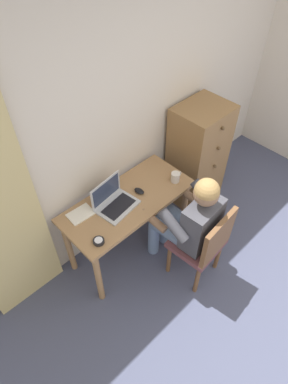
{
  "coord_description": "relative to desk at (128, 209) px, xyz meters",
  "views": [
    {
      "loc": [
        -1.52,
        0.37,
        2.86
      ],
      "look_at": [
        -0.19,
        1.76,
        0.84
      ],
      "focal_mm": 30.71,
      "sensor_mm": 36.0,
      "label": 1
    }
  ],
  "objects": [
    {
      "name": "notebook_pad",
      "position": [
        -0.4,
        0.15,
        0.13
      ],
      "size": [
        0.22,
        0.16,
        0.01
      ],
      "primitive_type": "cube",
      "rotation": [
        0.0,
        0.0,
        -0.05
      ],
      "color": "silver",
      "rests_on": "desk"
    },
    {
      "name": "computer_mouse",
      "position": [
        0.13,
        -0.0,
        0.14
      ],
      "size": [
        0.07,
        0.11,
        0.03
      ],
      "primitive_type": "ellipsoid",
      "rotation": [
        0.0,
        0.0,
        0.13
      ],
      "color": "black",
      "rests_on": "desk"
    },
    {
      "name": "dresser",
      "position": [
        1.05,
        0.06,
        -0.03
      ],
      "size": [
        0.54,
        0.48,
        1.18
      ],
      "color": "olive",
      "rests_on": "ground_plane"
    },
    {
      "name": "laptop",
      "position": [
        -0.13,
        0.04,
        0.17
      ],
      "size": [
        0.37,
        0.29,
        0.24
      ],
      "color": "#B7BABF",
      "rests_on": "desk"
    },
    {
      "name": "wall_back",
      "position": [
        0.29,
        0.34,
        0.63
      ],
      "size": [
        4.8,
        0.05,
        2.5
      ],
      "primitive_type": "cube",
      "color": "beige",
      "rests_on": "ground_plane"
    },
    {
      "name": "person_seated",
      "position": [
        0.26,
        -0.48,
        0.05
      ],
      "size": [
        0.56,
        0.6,
        1.2
      ],
      "color": "#6B84AD",
      "rests_on": "ground_plane"
    },
    {
      "name": "desk_clock",
      "position": [
        -0.46,
        -0.18,
        0.13
      ],
      "size": [
        0.09,
        0.09,
        0.03
      ],
      "color": "black",
      "rests_on": "desk"
    },
    {
      "name": "desk",
      "position": [
        0.0,
        0.0,
        0.0
      ],
      "size": [
        1.21,
        0.55,
        0.74
      ],
      "color": "#9E754C",
      "rests_on": "ground_plane"
    },
    {
      "name": "coffee_mug",
      "position": [
        0.47,
        -0.13,
        0.17
      ],
      "size": [
        0.12,
        0.08,
        0.09
      ],
      "color": "silver",
      "rests_on": "desk"
    },
    {
      "name": "chair",
      "position": [
        0.28,
        -0.66,
        -0.13
      ],
      "size": [
        0.45,
        0.43,
        0.88
      ],
      "color": "brown",
      "rests_on": "ground_plane"
    }
  ]
}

